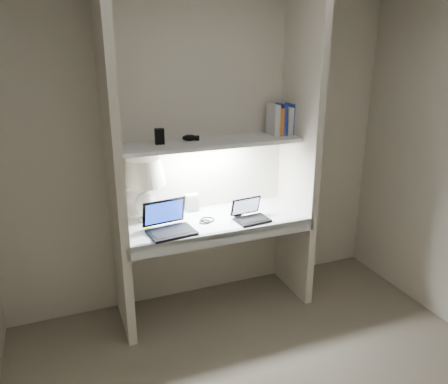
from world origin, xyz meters
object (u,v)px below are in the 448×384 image
laptop_netbook (250,215)px  book_row (283,120)px  table_lamp (144,179)px  speaker (192,203)px  laptop_main (169,225)px

laptop_netbook → book_row: 0.82m
table_lamp → book_row: book_row is taller
laptop_netbook → speaker: bearing=130.6°
laptop_netbook → book_row: (0.39, 0.25, 0.67)m
table_lamp → laptop_main: 0.40m
laptop_main → laptop_netbook: laptop_main is taller
laptop_netbook → laptop_main: bearing=172.6°
laptop_main → book_row: (1.03, 0.23, 0.66)m
table_lamp → speaker: bearing=8.2°
table_lamp → laptop_main: (0.11, -0.27, -0.28)m
speaker → book_row: 0.99m
table_lamp → laptop_main: size_ratio=1.36×
table_lamp → speaker: 0.47m
table_lamp → laptop_netbook: size_ratio=1.81×
table_lamp → laptop_netbook: (0.75, -0.29, -0.29)m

